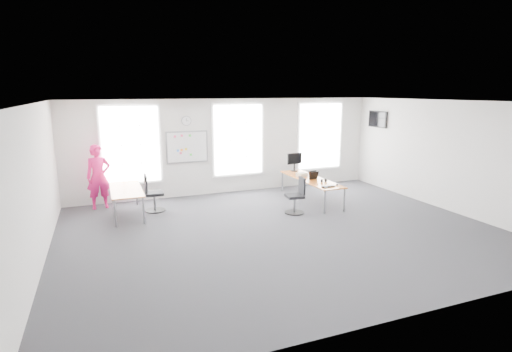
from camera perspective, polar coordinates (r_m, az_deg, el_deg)
name	(u,v)px	position (r m, az deg, el deg)	size (l,w,h in m)	color
floor	(281,231)	(9.53, 3.63, -7.82)	(10.00, 10.00, 0.00)	#2A292E
ceiling	(283,102)	(8.96, 3.89, 10.53)	(10.00, 10.00, 0.00)	white
wall_back	(229,146)	(12.81, -3.88, 4.25)	(10.00, 10.00, 0.00)	silver
wall_front	(406,220)	(5.87, 20.66, -5.96)	(10.00, 10.00, 0.00)	silver
wall_left	(35,188)	(8.37, -29.00, -1.45)	(10.00, 10.00, 0.00)	silver
wall_right	(448,156)	(12.10, 25.75, 2.62)	(10.00, 10.00, 0.00)	silver
window_left	(131,145)	(12.20, -17.44, 4.28)	(1.60, 0.06, 2.20)	white
window_mid	(238,140)	(12.85, -2.57, 5.19)	(1.60, 0.06, 2.20)	white
window_right	(320,136)	(14.10, 9.10, 5.67)	(1.60, 0.06, 2.20)	white
desk_right	(311,180)	(12.02, 7.83, -0.57)	(0.74, 2.77, 0.67)	#D35E1C
desk_left	(126,191)	(11.04, -18.06, -2.06)	(0.78, 1.96, 0.72)	#D35E1C
chair_right	(297,198)	(10.79, 5.82, -3.08)	(0.52, 0.52, 0.98)	black
chair_left	(152,195)	(11.24, -14.63, -2.67)	(0.55, 0.55, 1.03)	black
person	(99,177)	(11.91, -21.56, -0.10)	(0.66, 0.43, 1.80)	#DF1768
whiteboard	(187,147)	(12.44, -9.79, 4.10)	(1.20, 0.03, 0.90)	white
wall_clock	(186,121)	(12.35, -9.92, 7.78)	(0.30, 0.30, 0.04)	gray
tv	(378,119)	(14.18, 17.01, 7.77)	(0.06, 0.90, 0.55)	black
keyboard	(329,187)	(11.04, 10.32, -1.50)	(0.40, 0.14, 0.02)	black
mouse	(337,185)	(11.26, 11.50, -1.22)	(0.07, 0.11, 0.04)	black
lens_cap	(328,184)	(11.41, 10.27, -1.08)	(0.07, 0.07, 0.01)	black
headphones	(324,180)	(11.59, 9.63, -0.64)	(0.17, 0.09, 0.10)	black
laptop_sleeve	(313,175)	(11.88, 8.20, 0.10)	(0.31, 0.21, 0.25)	black
paper_stack	(302,175)	(12.28, 6.56, 0.20)	(0.30, 0.23, 0.10)	beige
monitor	(295,160)	(12.97, 5.53, 2.24)	(0.54, 0.22, 0.60)	black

